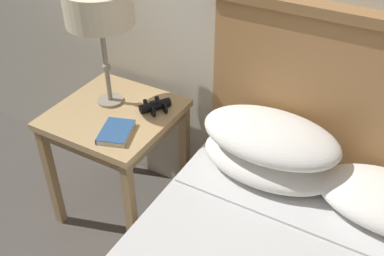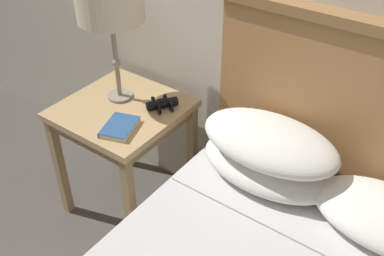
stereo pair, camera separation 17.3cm
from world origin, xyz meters
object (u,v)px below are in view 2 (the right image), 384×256
Objects in this scene: book_on_nightstand at (119,127)px; nightstand at (123,121)px; table_lamp at (110,6)px; binoculars_pair at (162,104)px.

nightstand is at bearing 130.88° from book_on_nightstand.
book_on_nightstand is at bearing -49.12° from nightstand.
table_lamp is 0.53m from binoculars_pair.
table_lamp reaches higher than book_on_nightstand.
binoculars_pair is (0.24, 0.05, -0.47)m from table_lamp.
binoculars_pair is (0.04, 0.26, 0.01)m from book_on_nightstand.
nightstand is 4.30× the size of binoculars_pair.
table_lamp is at bearing 136.55° from nightstand.
table_lamp reaches higher than binoculars_pair.
book_on_nightstand reaches higher than nightstand.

